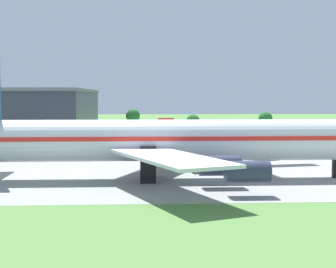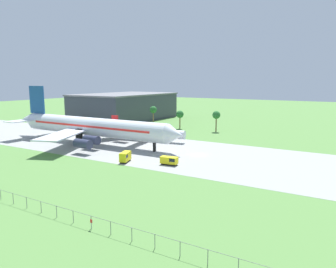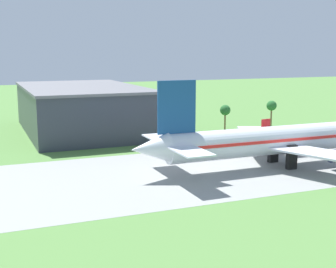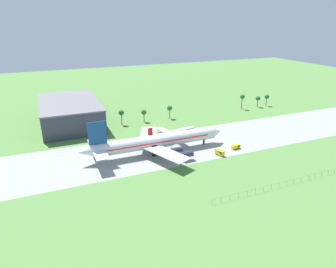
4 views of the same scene
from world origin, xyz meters
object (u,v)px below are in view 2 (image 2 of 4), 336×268
object	(u,v)px
jet_airliner	(90,126)
baggage_tug	(125,157)
terminal_building	(125,106)
regional_aircraft	(146,133)
fuel_truck	(170,161)
no_stopping_sign	(91,223)

from	to	relation	value
jet_airliner	baggage_tug	size ratio (longest dim) A/B	15.34
baggage_tug	terminal_building	xyz separation A→B (m)	(-64.69, 81.65, 6.11)
regional_aircraft	fuel_truck	distance (m)	37.73
no_stopping_sign	terminal_building	size ratio (longest dim) A/B	0.03
baggage_tug	jet_airliner	bearing A→B (deg)	151.24
fuel_truck	terminal_building	xyz separation A→B (m)	(-77.15, 77.79, 6.41)
regional_aircraft	terminal_building	world-z (taller)	terminal_building
baggage_tug	regional_aircraft	bearing A→B (deg)	114.52
baggage_tug	no_stopping_sign	distance (m)	42.66
jet_airliner	no_stopping_sign	bearing A→B (deg)	-45.57
terminal_building	no_stopping_sign	bearing A→B (deg)	-53.63
jet_airliner	fuel_truck	xyz separation A→B (m)	(41.53, -12.10, -4.98)
regional_aircraft	baggage_tug	xyz separation A→B (m)	(14.00, -30.69, -1.53)
regional_aircraft	fuel_truck	world-z (taller)	regional_aircraft
fuel_truck	no_stopping_sign	xyz separation A→B (m)	(9.79, -40.25, -0.19)
regional_aircraft	no_stopping_sign	bearing A→B (deg)	-61.61
regional_aircraft	fuel_truck	xyz separation A→B (m)	(26.46, -26.83, -1.82)
baggage_tug	fuel_truck	xyz separation A→B (m)	(12.46, 3.86, -0.30)
baggage_tug	fuel_truck	world-z (taller)	baggage_tug
regional_aircraft	terminal_building	distance (m)	72.02
jet_airliner	terminal_building	distance (m)	74.74
regional_aircraft	no_stopping_sign	world-z (taller)	regional_aircraft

